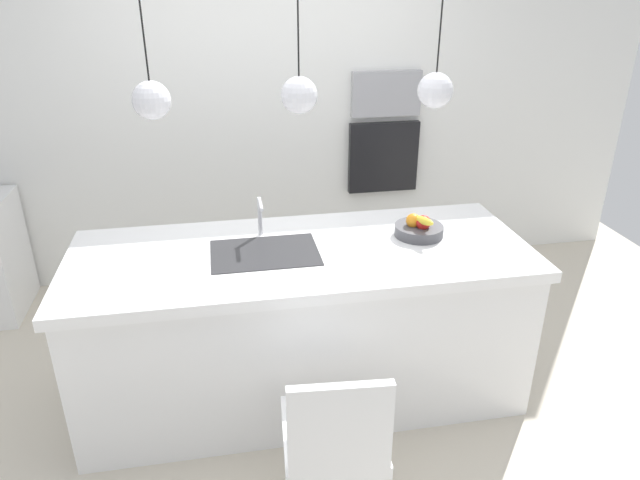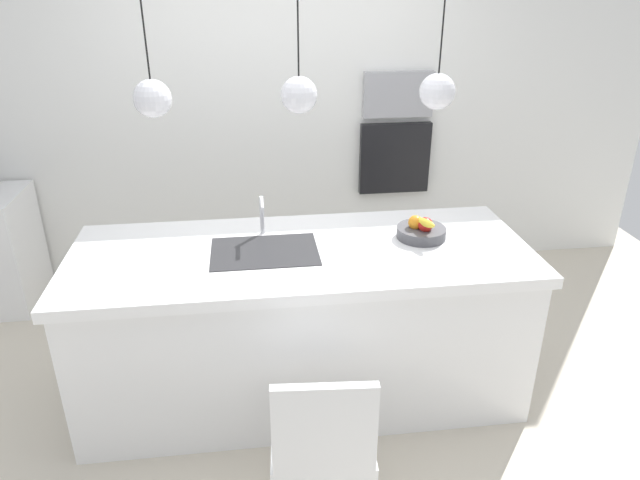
% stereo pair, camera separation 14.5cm
% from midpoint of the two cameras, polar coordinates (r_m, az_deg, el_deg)
% --- Properties ---
extents(floor, '(6.60, 6.60, 0.00)m').
position_cam_midpoint_polar(floor, '(3.55, -2.84, -14.40)').
color(floor, beige).
rests_on(floor, ground).
extents(back_wall, '(6.00, 0.10, 2.60)m').
position_cam_midpoint_polar(back_wall, '(4.50, -6.13, 12.54)').
color(back_wall, white).
rests_on(back_wall, ground).
extents(kitchen_island, '(2.44, 0.96, 0.91)m').
position_cam_midpoint_polar(kitchen_island, '(3.28, -3.01, -8.17)').
color(kitchen_island, white).
rests_on(kitchen_island, ground).
extents(sink_basin, '(0.56, 0.40, 0.02)m').
position_cam_midpoint_polar(sink_basin, '(3.04, -6.82, -1.36)').
color(sink_basin, '#2D2D30').
rests_on(sink_basin, kitchen_island).
extents(faucet, '(0.02, 0.17, 0.22)m').
position_cam_midpoint_polar(faucet, '(3.18, -7.23, 2.70)').
color(faucet, silver).
rests_on(faucet, kitchen_island).
extents(fruit_bowl, '(0.27, 0.28, 0.15)m').
position_cam_midpoint_polar(fruit_bowl, '(3.23, 8.46, 1.18)').
color(fruit_bowl, '#4C4C51').
rests_on(fruit_bowl, kitchen_island).
extents(microwave, '(0.54, 0.08, 0.34)m').
position_cam_midpoint_polar(microwave, '(4.56, 5.60, 14.19)').
color(microwave, '#9E9EA3').
rests_on(microwave, back_wall).
extents(oven, '(0.56, 0.08, 0.56)m').
position_cam_midpoint_polar(oven, '(4.68, 5.35, 8.17)').
color(oven, black).
rests_on(oven, back_wall).
extents(chair_near, '(0.45, 0.50, 0.90)m').
position_cam_midpoint_polar(chair_near, '(2.49, -0.30, -19.02)').
color(chair_near, white).
rests_on(chair_near, ground).
extents(pendant_light_left, '(0.18, 0.18, 0.78)m').
position_cam_midpoint_polar(pendant_light_left, '(2.80, -17.77, 13.04)').
color(pendant_light_left, silver).
extents(pendant_light_center, '(0.18, 0.18, 0.78)m').
position_cam_midpoint_polar(pendant_light_center, '(2.80, -3.60, 14.12)').
color(pendant_light_center, silver).
extents(pendant_light_right, '(0.18, 0.18, 0.78)m').
position_cam_midpoint_polar(pendant_light_right, '(2.96, 9.90, 14.38)').
color(pendant_light_right, silver).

